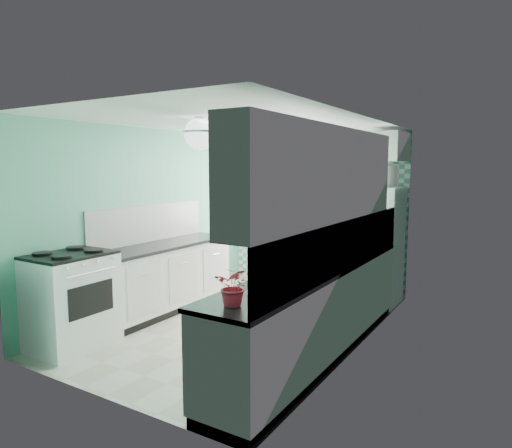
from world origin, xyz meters
The scene contains 26 objects.
floor centered at (0.00, 0.00, -0.01)m, with size 3.00×4.40×0.02m, color beige.
ceiling centered at (0.00, 0.00, 2.51)m, with size 3.00×4.40×0.02m, color white.
wall_back centered at (0.00, 2.21, 1.25)m, with size 3.00×0.02×2.50m, color #61BB9B.
wall_front centered at (0.00, -2.21, 1.25)m, with size 3.00×0.02×2.50m, color #61BB9B.
wall_left centered at (-1.51, 0.00, 1.25)m, with size 0.02×4.40×2.50m, color #61BB9B.
wall_right centered at (1.51, 0.00, 1.25)m, with size 0.02×4.40×2.50m, color #61BB9B.
accent_wall centered at (0.00, 2.19, 1.25)m, with size 3.00×0.01×2.50m, color #5FA696.
window centered at (-0.35, 2.16, 1.55)m, with size 1.04×0.05×1.44m.
backsplash_right centered at (1.49, -0.40, 1.20)m, with size 0.02×3.60×0.51m, color white.
backsplash_left centered at (-1.49, -0.07, 1.20)m, with size 0.02×2.15×0.51m, color white.
upper_cabinets_right centered at (1.33, -0.60, 1.90)m, with size 0.33×3.20×0.90m, color white.
upper_cabinet_fridge centered at (1.30, 1.83, 2.25)m, with size 0.40×0.74×0.40m, color white.
ceiling_light centered at (0.00, -0.80, 2.32)m, with size 0.34×0.34×0.35m.
base_cabinets_right centered at (1.20, -0.40, 0.45)m, with size 0.60×3.60×0.90m, color white.
countertop_right centered at (1.19, -0.40, 0.92)m, with size 0.63×3.60×0.04m, color black.
base_cabinets_left centered at (-1.20, -0.07, 0.45)m, with size 0.60×2.15×0.90m, color white.
countertop_left centered at (-1.19, -0.07, 0.92)m, with size 0.63×2.15×0.04m, color black.
fridge centered at (1.11, 1.78, 0.85)m, with size 0.74×0.73×1.69m.
stove centered at (-1.20, -1.60, 0.54)m, with size 0.69×0.86×1.03m.
sink centered at (1.20, 0.56, 0.93)m, with size 0.44×0.37×0.53m.
rug centered at (0.38, 0.67, 0.01)m, with size 0.80×1.14×0.02m, color maroon.
dish_towel centered at (0.89, 0.18, 0.48)m, with size 0.02×0.24×0.37m, color #60BBBC.
fruit_bowl centered at (1.20, -1.45, 0.97)m, with size 0.26×0.26×0.07m, color white.
potted_plant centered at (1.20, -1.95, 1.09)m, with size 0.27×0.24×0.30m, color #A21F16.
soap_bottle centered at (1.25, 0.83, 1.04)m, with size 0.09×0.09×0.20m, color #97B8C3.
microwave centered at (1.11, 1.78, 1.84)m, with size 0.54×0.37×0.30m, color silver.
Camera 1 is at (3.06, -4.68, 1.97)m, focal length 32.00 mm.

